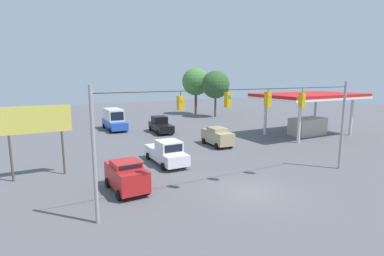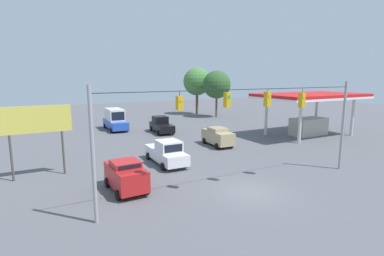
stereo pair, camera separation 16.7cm
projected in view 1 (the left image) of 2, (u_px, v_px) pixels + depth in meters
The scene contains 14 objects.
ground_plane at pixel (250, 192), 19.48m from camera, with size 140.00×140.00×0.00m, color #56565B.
overhead_signal_span at pixel (250, 121), 19.18m from camera, with size 19.37×0.38×7.04m.
pickup_truck_white_withflow_mid at pixel (167, 153), 25.60m from camera, with size 2.25×5.54×2.12m.
sedan_tan_oncoming_far at pixel (217, 136), 32.32m from camera, with size 2.20×4.44×1.98m.
pickup_truck_black_oncoming_deep at pixel (161, 125), 39.91m from camera, with size 2.58×5.52×2.12m.
box_truck_blue_withflow_deep at pixel (114, 119), 41.99m from camera, with size 2.47×6.46×2.92m.
sedan_red_parked_shoulder at pixel (126, 175), 19.52m from camera, with size 2.19×3.96×2.02m.
traffic_cone_nearest at pixel (134, 187), 19.49m from camera, with size 0.40×0.40×0.62m, color orange.
traffic_cone_second at pixel (119, 174), 21.99m from camera, with size 0.40×0.40×0.62m, color orange.
traffic_cone_third at pixel (111, 163), 24.76m from camera, with size 0.40×0.40×0.62m, color orange.
gas_station at pixel (309, 105), 37.70m from camera, with size 13.38×7.93×5.29m.
roadside_billboard at pixel (35, 124), 21.56m from camera, with size 4.88×0.16×5.33m.
tree_horizon_left at pixel (216, 85), 54.24m from camera, with size 5.04×5.04×8.45m.
tree_horizon_right at pixel (196, 82), 58.28m from camera, with size 5.35×5.35×9.07m.
Camera 1 is at (12.19, 14.40, 7.43)m, focal length 28.00 mm.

